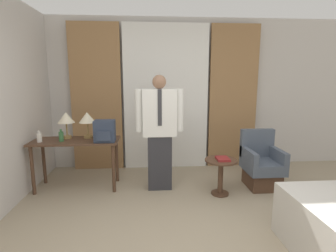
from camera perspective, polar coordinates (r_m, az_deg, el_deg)
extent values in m
cube|color=beige|center=(4.86, -0.54, 6.95)|extent=(10.00, 0.06, 2.70)
cube|color=white|center=(4.74, -0.44, 6.13)|extent=(1.51, 0.06, 2.58)
cube|color=#997047|center=(4.81, -15.31, 5.84)|extent=(0.88, 0.06, 2.58)
cube|color=#997047|center=(4.97, 13.96, 6.03)|extent=(0.88, 0.06, 2.58)
cube|color=#4C3323|center=(4.11, -19.45, -3.08)|extent=(1.25, 0.53, 0.03)
cylinder|color=#4C3323|center=(4.21, -27.41, -8.61)|extent=(0.05, 0.05, 0.71)
cylinder|color=#4C3323|center=(3.91, -11.78, -9.06)|extent=(0.05, 0.05, 0.71)
cylinder|color=#4C3323|center=(4.57, -25.40, -6.99)|extent=(0.05, 0.05, 0.71)
cylinder|color=#4C3323|center=(4.29, -11.07, -7.24)|extent=(0.05, 0.05, 0.71)
cylinder|color=#9E7F47|center=(4.26, -21.07, -2.24)|extent=(0.12, 0.12, 0.04)
cylinder|color=#9E7F47|center=(4.24, -21.18, -0.66)|extent=(0.02, 0.02, 0.20)
cone|color=beige|center=(4.21, -21.33, 1.71)|extent=(0.25, 0.25, 0.16)
cylinder|color=#9E7F47|center=(4.18, -16.99, -2.23)|extent=(0.12, 0.12, 0.04)
cylinder|color=#9E7F47|center=(4.16, -17.08, -0.62)|extent=(0.02, 0.02, 0.20)
cone|color=beige|center=(4.13, -17.21, 1.81)|extent=(0.25, 0.25, 0.16)
cylinder|color=#336638|center=(4.08, -22.22, -2.15)|extent=(0.07, 0.07, 0.14)
cylinder|color=#336638|center=(4.06, -22.31, -0.91)|extent=(0.03, 0.03, 0.04)
cylinder|color=silver|center=(4.16, -26.22, -2.29)|extent=(0.07, 0.07, 0.13)
cylinder|color=silver|center=(4.14, -26.31, -1.17)|extent=(0.03, 0.03, 0.04)
cube|color=#2D384C|center=(3.86, -13.61, -1.06)|extent=(0.29, 0.21, 0.31)
cube|color=#2D384C|center=(3.75, -13.88, -2.13)|extent=(0.20, 0.03, 0.14)
cube|color=#2D2D33|center=(3.93, -1.81, -7.90)|extent=(0.35, 0.19, 0.81)
cube|color=white|center=(3.77, -1.88, 2.92)|extent=(0.48, 0.22, 0.68)
cube|color=#333338|center=(3.64, -1.81, 4.01)|extent=(0.06, 0.01, 0.51)
cylinder|color=white|center=(3.76, -6.39, 3.37)|extent=(0.11, 0.11, 0.61)
cylinder|color=white|center=(3.79, 2.60, 3.47)|extent=(0.11, 0.11, 0.61)
sphere|color=#936B51|center=(3.74, -1.92, 9.58)|extent=(0.20, 0.20, 0.20)
cube|color=#4C3323|center=(4.32, 19.69, -10.78)|extent=(0.45, 0.49, 0.25)
cube|color=#4C5666|center=(4.25, 19.86, -8.18)|extent=(0.52, 0.57, 0.16)
cube|color=#4C5666|center=(4.39, 18.80, -3.47)|extent=(0.52, 0.10, 0.44)
cube|color=#4C5666|center=(4.12, 17.17, -6.14)|extent=(0.08, 0.57, 0.18)
cube|color=#4C5666|center=(4.30, 22.72, -5.80)|extent=(0.08, 0.57, 0.18)
cylinder|color=#4C3323|center=(3.95, 11.23, -14.16)|extent=(0.25, 0.25, 0.02)
cylinder|color=#4C3323|center=(3.86, 11.35, -11.00)|extent=(0.07, 0.07, 0.49)
cylinder|color=#4C3323|center=(3.78, 11.49, -7.34)|extent=(0.45, 0.45, 0.02)
cube|color=maroon|center=(3.76, 11.82, -7.00)|extent=(0.17, 0.22, 0.03)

